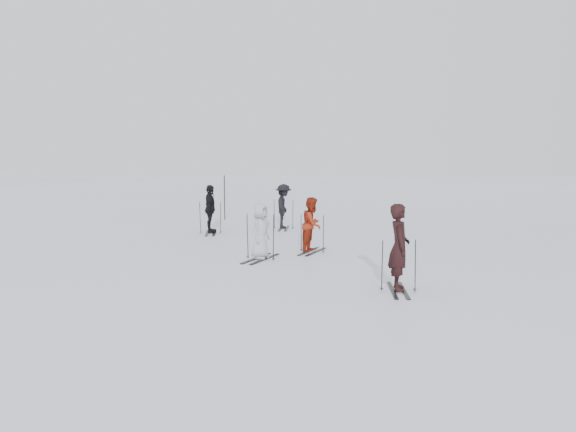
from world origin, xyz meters
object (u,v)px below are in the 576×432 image
at_px(skier_red, 312,225).
at_px(skier_uphill_far, 284,207).
at_px(skier_grey, 260,232).
at_px(piste_marker, 225,198).
at_px(skier_near_dark, 399,248).
at_px(skier_uphill_left, 210,210).

xyz_separation_m(skier_red, skier_uphill_far, (-1.40, 5.18, 0.05)).
distance_m(skier_grey, piste_marker, 9.66).
bearing_deg(skier_grey, skier_red, -28.82).
bearing_deg(skier_grey, skier_near_dark, -115.51).
bearing_deg(skier_near_dark, skier_grey, 44.91).
height_order(skier_uphill_left, skier_uphill_far, skier_uphill_left).
height_order(skier_red, skier_uphill_left, skier_uphill_left).
distance_m(skier_near_dark, skier_red, 5.15).
height_order(skier_near_dark, skier_red, skier_near_dark).
xyz_separation_m(skier_red, skier_grey, (-1.41, -1.30, -0.04)).
xyz_separation_m(skier_grey, skier_uphill_far, (0.01, 6.48, 0.09)).
height_order(skier_red, skier_uphill_far, skier_uphill_far).
xyz_separation_m(skier_near_dark, skier_grey, (-3.53, 3.39, -0.16)).
relative_size(skier_grey, piste_marker, 0.78).
bearing_deg(skier_near_dark, skier_uphill_left, 35.07).
relative_size(skier_red, skier_uphill_far, 0.94).
xyz_separation_m(skier_uphill_left, piste_marker, (-0.34, 4.26, 0.10)).
xyz_separation_m(skier_grey, skier_uphill_left, (-2.60, 4.95, 0.11)).
xyz_separation_m(skier_grey, piste_marker, (-2.94, 9.20, 0.22)).
bearing_deg(skier_uphill_left, skier_grey, -163.04).
bearing_deg(skier_red, piste_marker, 47.77).
bearing_deg(skier_grey, skier_uphill_far, 18.23).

